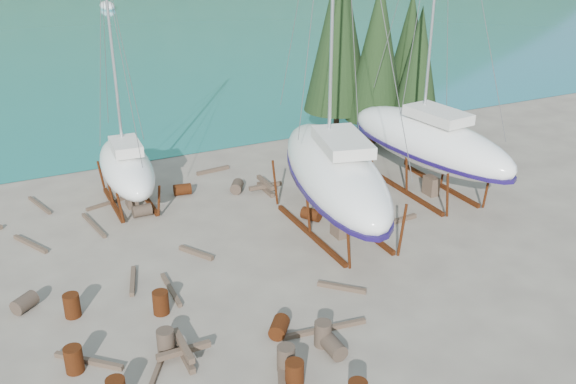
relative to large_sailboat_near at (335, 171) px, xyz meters
name	(u,v)px	position (x,y,z in m)	size (l,w,h in m)	color
ground	(271,280)	(-4.31, -2.65, -2.89)	(600.00, 600.00, 0.00)	#675B51
cypress_near_right	(378,50)	(8.19, 9.35, 2.90)	(3.60, 3.60, 10.00)	black
cypress_mid_right	(418,69)	(9.69, 7.35, 2.03)	(3.06, 3.06, 8.50)	black
cypress_back_left	(339,31)	(6.69, 11.35, 3.77)	(4.14, 4.14, 11.50)	black
cypress_far_right	(409,52)	(11.19, 10.35, 2.32)	(3.24, 3.24, 9.00)	black
moored_boat_mid	(107,6)	(5.69, 77.35, -2.51)	(2.00, 5.00, 6.05)	white
large_sailboat_near	(335,171)	(0.00, 0.00, 0.00)	(5.86, 11.86, 17.96)	white
large_sailboat_far	(429,140)	(6.49, 1.88, -0.14)	(4.40, 10.96, 16.86)	white
small_sailboat_shore	(126,167)	(-7.55, 6.97, -0.94)	(2.74, 7.54, 11.87)	white
worker	(359,208)	(1.45, 0.12, -2.12)	(0.56, 0.37, 1.55)	#111E4C
drum_0	(74,360)	(-12.08, -4.85, -2.45)	(0.58, 0.58, 0.88)	#602E10
drum_1	(334,347)	(-4.37, -7.70, -2.60)	(0.58, 0.58, 0.88)	#2D2823
drum_4	(182,189)	(-4.89, 6.88, -2.60)	(0.58, 0.58, 0.88)	#602E10
drum_5	(286,359)	(-6.10, -7.72, -2.45)	(0.58, 0.58, 0.88)	#2D2823
drum_6	(311,214)	(-0.37, 1.42, -2.60)	(0.58, 0.58, 0.88)	#602E10
drum_8	(72,305)	(-11.65, -1.73, -2.45)	(0.58, 0.58, 0.88)	#602E10
drum_9	(142,210)	(-7.37, 5.30, -2.60)	(0.58, 0.58, 0.88)	#2D2823
drum_10	(295,374)	(-6.19, -8.49, -2.45)	(0.58, 0.58, 0.88)	#602E10
drum_11	(237,186)	(-2.26, 6.02, -2.60)	(0.58, 0.58, 0.88)	#2D2823
drum_12	(279,327)	(-5.50, -5.94, -2.60)	(0.58, 0.58, 0.88)	#602E10
drum_14	(161,303)	(-8.77, -2.93, -2.45)	(0.58, 0.58, 0.88)	#602E10
drum_15	(25,303)	(-13.15, -0.56, -2.60)	(0.58, 0.58, 0.88)	#2D2823
drum_16	(166,342)	(-9.24, -5.23, -2.45)	(0.58, 0.58, 0.88)	#2D2823
drum_17	(323,334)	(-4.44, -7.09, -2.45)	(0.58, 0.58, 0.88)	#2D2823
timber_0	(39,205)	(-11.64, 8.58, -2.82)	(0.14, 2.45, 0.14)	brown
timber_1	(402,219)	(3.40, -0.57, -2.80)	(0.19, 1.59, 0.19)	brown
timber_3	(157,371)	(-9.79, -6.05, -2.82)	(0.15, 2.53, 0.15)	brown
timber_4	(133,281)	(-9.21, -0.44, -2.81)	(0.17, 2.04, 0.17)	brown
timber_5	(324,329)	(-4.02, -6.46, -2.81)	(0.16, 3.08, 0.16)	brown
timber_6	(213,170)	(-2.44, 9.14, -2.80)	(0.19, 1.95, 0.19)	brown
timber_7	(342,287)	(-2.14, -4.43, -2.81)	(0.17, 1.91, 0.17)	brown
timber_8	(196,253)	(-6.28, 0.60, -2.80)	(0.19, 1.78, 0.19)	brown
timber_9	(106,204)	(-8.68, 7.31, -2.82)	(0.15, 2.07, 0.15)	brown
timber_11	(171,290)	(-8.05, -1.69, -2.82)	(0.15, 2.42, 0.15)	brown
timber_12	(89,361)	(-11.64, -4.65, -2.81)	(0.17, 2.45, 0.17)	brown
timber_15	(94,225)	(-9.66, 5.17, -2.82)	(0.15, 2.79, 0.15)	brown
timber_16	(282,383)	(-6.54, -8.34, -2.78)	(0.23, 2.91, 0.23)	brown
timber_17	(30,244)	(-12.47, 4.51, -2.81)	(0.16, 2.34, 0.16)	brown
timber_pile_fore	(184,351)	(-8.81, -5.75, -2.59)	(1.80, 1.80, 0.60)	brown
timber_pile_aft	(265,186)	(-0.92, 5.40, -2.59)	(1.80, 1.80, 0.60)	brown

